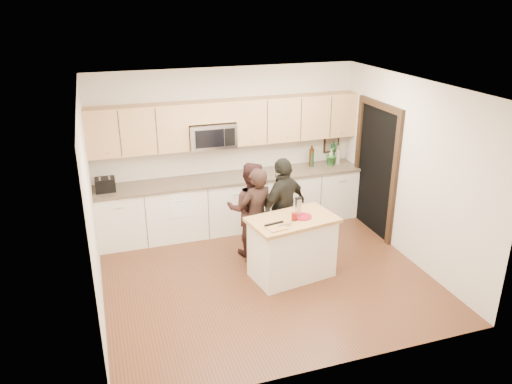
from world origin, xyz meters
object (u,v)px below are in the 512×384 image
object	(u,v)px
toaster	(105,185)
woman_left	(257,216)
island	(292,247)
woman_center	(250,209)
woman_right	(283,209)

from	to	relation	value
toaster	woman_left	bearing A→B (deg)	-30.69
toaster	island	bearing A→B (deg)	-36.41
toaster	woman_left	world-z (taller)	woman_left
island	woman_center	xyz separation A→B (m)	(-0.36, 0.82, 0.29)
woman_left	woman_center	xyz separation A→B (m)	(-0.01, 0.27, 0.00)
island	woman_center	distance (m)	0.94
island	woman_right	size ratio (longest dim) A/B	0.81
woman_left	toaster	bearing A→B (deg)	-44.07
woman_center	woman_right	world-z (taller)	woman_right
toaster	woman_center	bearing A→B (deg)	-24.91
woman_left	woman_right	size ratio (longest dim) A/B	0.93
woman_center	woman_left	bearing A→B (deg)	112.60
woman_left	woman_center	world-z (taller)	woman_center
toaster	woman_center	xyz separation A→B (m)	(2.04, -0.95, -0.30)
woman_center	woman_right	distance (m)	0.51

